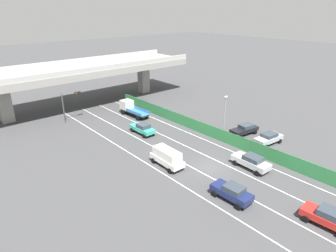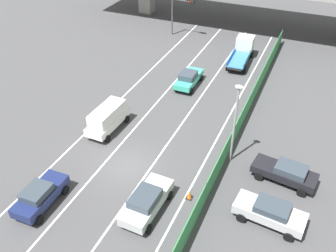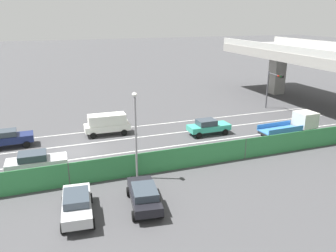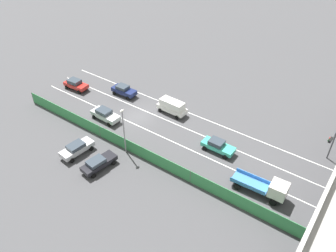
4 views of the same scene
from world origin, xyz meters
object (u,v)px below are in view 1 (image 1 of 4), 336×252
(flatbed_truck_blue, at_px, (130,108))
(parked_wagon_silver, at_px, (269,138))
(car_sedan_red, at_px, (328,217))
(parked_sedan_dark, at_px, (245,129))
(car_sedan_silver, at_px, (251,161))
(car_van_white, at_px, (167,157))
(car_sedan_navy, at_px, (232,192))
(street_lamp, at_px, (225,114))
(traffic_light, at_px, (69,101))
(car_taxi_teal, at_px, (143,128))
(traffic_cone, at_px, (246,154))

(flatbed_truck_blue, distance_m, parked_wagon_silver, 24.14)
(parked_wagon_silver, bearing_deg, car_sedan_red, -131.44)
(parked_wagon_silver, distance_m, parked_sedan_dark, 4.21)
(car_sedan_silver, bearing_deg, car_van_white, 135.60)
(car_sedan_red, bearing_deg, car_sedan_navy, 112.75)
(car_van_white, xyz_separation_m, street_lamp, (10.81, 0.21, 2.87))
(parked_sedan_dark, relative_size, traffic_light, 0.95)
(parked_wagon_silver, relative_size, street_lamp, 0.69)
(car_van_white, distance_m, flatbed_truck_blue, 19.57)
(car_taxi_teal, relative_size, parked_sedan_dark, 0.93)
(car_van_white, relative_size, flatbed_truck_blue, 0.74)
(car_taxi_teal, distance_m, parked_sedan_dark, 15.42)
(flatbed_truck_blue, relative_size, street_lamp, 0.95)
(car_sedan_red, distance_m, traffic_light, 39.70)
(car_sedan_navy, height_order, car_sedan_silver, car_sedan_silver)
(car_sedan_silver, height_order, traffic_light, traffic_light)
(car_taxi_teal, bearing_deg, parked_sedan_dark, -42.07)
(car_sedan_red, relative_size, car_taxi_teal, 0.97)
(car_taxi_teal, relative_size, flatbed_truck_blue, 0.70)
(parked_wagon_silver, relative_size, traffic_cone, 6.79)
(car_sedan_red, xyz_separation_m, parked_wagon_silver, (11.07, 12.54, -0.04))
(flatbed_truck_blue, distance_m, parked_sedan_dark, 20.32)
(parked_wagon_silver, bearing_deg, car_sedan_navy, -161.88)
(car_taxi_teal, height_order, traffic_cone, car_taxi_teal)
(parked_wagon_silver, height_order, traffic_light, traffic_light)
(parked_sedan_dark, xyz_separation_m, traffic_cone, (-5.74, -4.33, -0.55))
(car_sedan_navy, relative_size, flatbed_truck_blue, 0.67)
(street_lamp, relative_size, traffic_cone, 9.78)
(car_sedan_silver, relative_size, parked_sedan_dark, 0.98)
(car_sedan_red, distance_m, traffic_cone, 13.65)
(car_sedan_red, bearing_deg, traffic_cone, 65.54)
(traffic_cone, bearing_deg, flatbed_truck_blue, 95.48)
(car_taxi_teal, xyz_separation_m, street_lamp, (7.19, -9.65, 3.21))
(car_sedan_red, bearing_deg, parked_sedan_dark, 55.78)
(parked_sedan_dark, bearing_deg, flatbed_truck_blue, 113.03)
(car_sedan_navy, distance_m, flatbed_truck_blue, 28.41)
(car_taxi_teal, relative_size, traffic_light, 0.89)
(car_sedan_red, relative_size, street_lamp, 0.64)
(car_sedan_navy, bearing_deg, car_taxi_teal, 80.47)
(car_van_white, relative_size, parked_sedan_dark, 0.99)
(car_sedan_silver, relative_size, flatbed_truck_blue, 0.74)
(car_sedan_red, height_order, street_lamp, street_lamp)
(car_sedan_red, distance_m, car_sedan_silver, 10.78)
(parked_sedan_dark, distance_m, street_lamp, 5.38)
(parked_wagon_silver, distance_m, traffic_light, 31.72)
(parked_wagon_silver, bearing_deg, traffic_light, 122.62)
(car_van_white, bearing_deg, car_sedan_red, -77.94)
(car_taxi_teal, bearing_deg, flatbed_truck_blue, 67.30)
(car_van_white, height_order, car_sedan_silver, car_van_white)
(car_van_white, relative_size, car_taxi_teal, 1.06)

